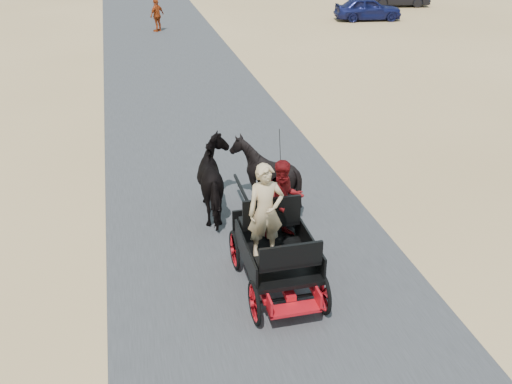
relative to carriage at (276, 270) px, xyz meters
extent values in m
plane|color=tan|center=(-0.13, 0.94, -0.36)|extent=(140.00, 140.00, 0.00)
cube|color=#38383A|center=(-0.13, 0.94, -0.35)|extent=(6.00, 140.00, 0.01)
imported|color=black|center=(-0.55, 3.00, 0.49)|extent=(0.91, 2.01, 1.70)
imported|color=black|center=(0.55, 3.00, 0.49)|extent=(1.37, 1.54, 1.70)
imported|color=tan|center=(-0.20, 0.05, 1.26)|extent=(0.66, 0.43, 1.80)
imported|color=#660C0F|center=(0.30, 0.60, 1.15)|extent=(0.77, 0.60, 1.58)
imported|color=#A43A12|center=(-0.19, 23.58, 0.50)|extent=(1.01, 1.01, 1.73)
imported|color=navy|center=(12.19, 23.87, 0.30)|extent=(4.07, 2.08, 1.33)
camera|label=1|loc=(-2.42, -8.43, 6.21)|focal=40.00mm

